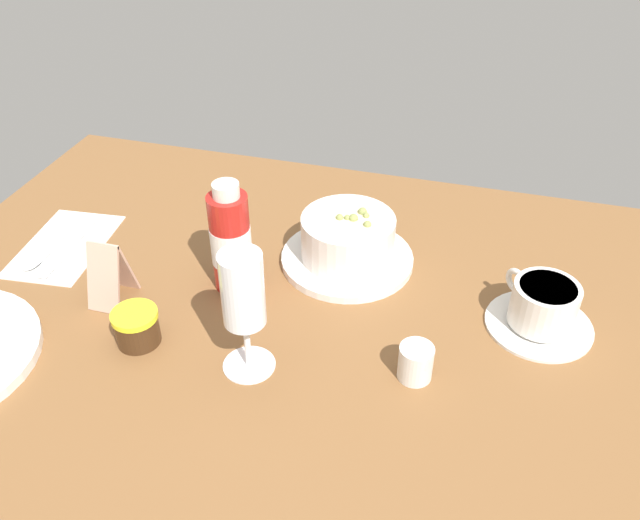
{
  "coord_description": "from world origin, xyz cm",
  "views": [
    {
      "loc": [
        -24.28,
        64.29,
        59.59
      ],
      "look_at": [
        -4.94,
        -4.53,
        6.62
      ],
      "focal_mm": 36.91,
      "sensor_mm": 36.0,
      "label": 1
    }
  ],
  "objects_px": {
    "porridge_bowl": "(348,241)",
    "jam_jar": "(137,327)",
    "creamer_jug": "(416,362)",
    "wine_glass": "(241,296)",
    "coffee_cup": "(542,308)",
    "sauce_bottle_red": "(231,241)",
    "menu_card": "(109,272)",
    "cutlery_setting": "(62,246)"
  },
  "relations": [
    {
      "from": "cutlery_setting",
      "to": "coffee_cup",
      "type": "distance_m",
      "value": 0.72
    },
    {
      "from": "coffee_cup",
      "to": "creamer_jug",
      "type": "height_order",
      "value": "coffee_cup"
    },
    {
      "from": "porridge_bowl",
      "to": "creamer_jug",
      "type": "xyz_separation_m",
      "value": [
        -0.14,
        0.21,
        -0.01
      ]
    },
    {
      "from": "porridge_bowl",
      "to": "creamer_jug",
      "type": "relative_size",
      "value": 3.8
    },
    {
      "from": "cutlery_setting",
      "to": "menu_card",
      "type": "xyz_separation_m",
      "value": [
        -0.14,
        0.09,
        0.04
      ]
    },
    {
      "from": "sauce_bottle_red",
      "to": "menu_card",
      "type": "bearing_deg",
      "value": 26.54
    },
    {
      "from": "coffee_cup",
      "to": "menu_card",
      "type": "distance_m",
      "value": 0.58
    },
    {
      "from": "sauce_bottle_red",
      "to": "creamer_jug",
      "type": "bearing_deg",
      "value": 158.59
    },
    {
      "from": "creamer_jug",
      "to": "wine_glass",
      "type": "relative_size",
      "value": 0.31
    },
    {
      "from": "coffee_cup",
      "to": "sauce_bottle_red",
      "type": "height_order",
      "value": "sauce_bottle_red"
    },
    {
      "from": "jam_jar",
      "to": "menu_card",
      "type": "bearing_deg",
      "value": -42.51
    },
    {
      "from": "coffee_cup",
      "to": "jam_jar",
      "type": "xyz_separation_m",
      "value": [
        0.5,
        0.17,
        -0.01
      ]
    },
    {
      "from": "porridge_bowl",
      "to": "jam_jar",
      "type": "bearing_deg",
      "value": 47.58
    },
    {
      "from": "cutlery_setting",
      "to": "menu_card",
      "type": "bearing_deg",
      "value": 148.15
    },
    {
      "from": "cutlery_setting",
      "to": "coffee_cup",
      "type": "bearing_deg",
      "value": -178.92
    },
    {
      "from": "sauce_bottle_red",
      "to": "menu_card",
      "type": "height_order",
      "value": "sauce_bottle_red"
    },
    {
      "from": "coffee_cup",
      "to": "porridge_bowl",
      "type": "bearing_deg",
      "value": -13.99
    },
    {
      "from": "creamer_jug",
      "to": "wine_glass",
      "type": "height_order",
      "value": "wine_glass"
    },
    {
      "from": "sauce_bottle_red",
      "to": "menu_card",
      "type": "relative_size",
      "value": 1.76
    },
    {
      "from": "porridge_bowl",
      "to": "creamer_jug",
      "type": "distance_m",
      "value": 0.25
    },
    {
      "from": "jam_jar",
      "to": "sauce_bottle_red",
      "type": "bearing_deg",
      "value": -117.81
    },
    {
      "from": "wine_glass",
      "to": "sauce_bottle_red",
      "type": "xyz_separation_m",
      "value": [
        0.08,
        -0.15,
        -0.04
      ]
    },
    {
      "from": "creamer_jug",
      "to": "jam_jar",
      "type": "distance_m",
      "value": 0.36
    },
    {
      "from": "creamer_jug",
      "to": "wine_glass",
      "type": "distance_m",
      "value": 0.23
    },
    {
      "from": "creamer_jug",
      "to": "jam_jar",
      "type": "xyz_separation_m",
      "value": [
        0.36,
        0.03,
        0.0
      ]
    },
    {
      "from": "porridge_bowl",
      "to": "jam_jar",
      "type": "xyz_separation_m",
      "value": [
        0.22,
        0.24,
        -0.01
      ]
    },
    {
      "from": "coffee_cup",
      "to": "menu_card",
      "type": "relative_size",
      "value": 1.49
    },
    {
      "from": "coffee_cup",
      "to": "sauce_bottle_red",
      "type": "distance_m",
      "value": 0.43
    },
    {
      "from": "creamer_jug",
      "to": "coffee_cup",
      "type": "bearing_deg",
      "value": -136.79
    },
    {
      "from": "porridge_bowl",
      "to": "jam_jar",
      "type": "relative_size",
      "value": 3.34
    },
    {
      "from": "porridge_bowl",
      "to": "sauce_bottle_red",
      "type": "bearing_deg",
      "value": 33.82
    },
    {
      "from": "porridge_bowl",
      "to": "sauce_bottle_red",
      "type": "distance_m",
      "value": 0.18
    },
    {
      "from": "porridge_bowl",
      "to": "coffee_cup",
      "type": "bearing_deg",
      "value": 166.01
    },
    {
      "from": "menu_card",
      "to": "porridge_bowl",
      "type": "bearing_deg",
      "value": -149.77
    },
    {
      "from": "cutlery_setting",
      "to": "sauce_bottle_red",
      "type": "distance_m",
      "value": 0.3
    },
    {
      "from": "coffee_cup",
      "to": "sauce_bottle_red",
      "type": "xyz_separation_m",
      "value": [
        0.42,
        0.03,
        0.04
      ]
    },
    {
      "from": "porridge_bowl",
      "to": "coffee_cup",
      "type": "relative_size",
      "value": 1.4
    },
    {
      "from": "coffee_cup",
      "to": "menu_card",
      "type": "bearing_deg",
      "value": 10.04
    },
    {
      "from": "creamer_jug",
      "to": "wine_glass",
      "type": "xyz_separation_m",
      "value": [
        0.2,
        0.04,
        0.09
      ]
    },
    {
      "from": "porridge_bowl",
      "to": "coffee_cup",
      "type": "distance_m",
      "value": 0.29
    },
    {
      "from": "creamer_jug",
      "to": "sauce_bottle_red",
      "type": "relative_size",
      "value": 0.31
    },
    {
      "from": "coffee_cup",
      "to": "wine_glass",
      "type": "distance_m",
      "value": 0.4
    }
  ]
}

